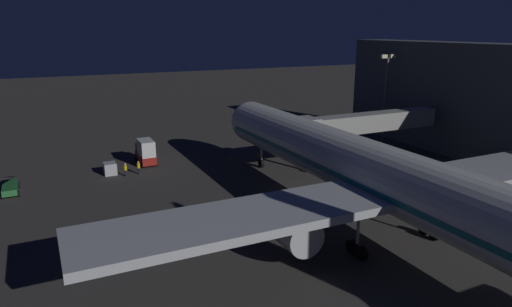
{
  "coord_description": "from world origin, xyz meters",
  "views": [
    {
      "loc": [
        27.29,
        41.61,
        18.77
      ],
      "look_at": [
        3.0,
        -8.38,
        3.5
      ],
      "focal_mm": 32.02,
      "sensor_mm": 36.0,
      "label": 1
    }
  ],
  "objects_px": {
    "apron_floodlight_mast": "(386,91)",
    "cargo_truck_aft": "(146,152)",
    "airliner_at_gate": "(390,181)",
    "jet_bridge": "(357,124)",
    "ground_crew_by_belt_loader": "(125,169)",
    "traffic_cone_nose_port": "(258,154)",
    "traffic_cone_nose_starboard": "(231,158)",
    "ground_crew_by_tug": "(139,167)",
    "baggage_container_mid_row": "(110,169)",
    "belt_loader": "(10,186)"
  },
  "relations": [
    {
      "from": "cargo_truck_aft",
      "to": "baggage_container_mid_row",
      "type": "relative_size",
      "value": 2.87
    },
    {
      "from": "cargo_truck_aft",
      "to": "ground_crew_by_belt_loader",
      "type": "bearing_deg",
      "value": 50.17
    },
    {
      "from": "jet_bridge",
      "to": "baggage_container_mid_row",
      "type": "distance_m",
      "value": 34.17
    },
    {
      "from": "jet_bridge",
      "to": "ground_crew_by_belt_loader",
      "type": "xyz_separation_m",
      "value": [
        30.38,
        -8.85,
        -4.96
      ]
    },
    {
      "from": "baggage_container_mid_row",
      "to": "ground_crew_by_tug",
      "type": "bearing_deg",
      "value": 155.43
    },
    {
      "from": "cargo_truck_aft",
      "to": "traffic_cone_nose_port",
      "type": "xyz_separation_m",
      "value": [
        -16.27,
        3.23,
        -1.55
      ]
    },
    {
      "from": "apron_floodlight_mast",
      "to": "baggage_container_mid_row",
      "type": "xyz_separation_m",
      "value": [
        44.96,
        -1.46,
        -7.91
      ]
    },
    {
      "from": "apron_floodlight_mast",
      "to": "cargo_truck_aft",
      "type": "distance_m",
      "value": 40.38
    },
    {
      "from": "ground_crew_by_belt_loader",
      "to": "ground_crew_by_tug",
      "type": "xyz_separation_m",
      "value": [
        -1.74,
        -0.13,
        0.01
      ]
    },
    {
      "from": "traffic_cone_nose_port",
      "to": "traffic_cone_nose_starboard",
      "type": "height_order",
      "value": "same"
    },
    {
      "from": "belt_loader",
      "to": "ground_crew_by_belt_loader",
      "type": "xyz_separation_m",
      "value": [
        -13.45,
        -0.61,
        0.13
      ]
    },
    {
      "from": "airliner_at_gate",
      "to": "traffic_cone_nose_starboard",
      "type": "height_order",
      "value": "airliner_at_gate"
    },
    {
      "from": "traffic_cone_nose_starboard",
      "to": "airliner_at_gate",
      "type": "bearing_deg",
      "value": 94.08
    },
    {
      "from": "ground_crew_by_belt_loader",
      "to": "baggage_container_mid_row",
      "type": "bearing_deg",
      "value": -44.96
    },
    {
      "from": "ground_crew_by_tug",
      "to": "jet_bridge",
      "type": "bearing_deg",
      "value": 162.59
    },
    {
      "from": "traffic_cone_nose_port",
      "to": "ground_crew_by_belt_loader",
      "type": "bearing_deg",
      "value": 3.41
    },
    {
      "from": "traffic_cone_nose_port",
      "to": "apron_floodlight_mast",
      "type": "bearing_deg",
      "value": 177.69
    },
    {
      "from": "baggage_container_mid_row",
      "to": "traffic_cone_nose_port",
      "type": "distance_m",
      "value": 21.68
    },
    {
      "from": "jet_bridge",
      "to": "apron_floodlight_mast",
      "type": "xyz_separation_m",
      "value": [
        -12.88,
        -9.1,
        2.77
      ]
    },
    {
      "from": "ground_crew_by_tug",
      "to": "belt_loader",
      "type": "bearing_deg",
      "value": 2.8
    },
    {
      "from": "airliner_at_gate",
      "to": "ground_crew_by_belt_loader",
      "type": "height_order",
      "value": "airliner_at_gate"
    },
    {
      "from": "traffic_cone_nose_port",
      "to": "ground_crew_by_tug",
      "type": "bearing_deg",
      "value": 3.32
    },
    {
      "from": "jet_bridge",
      "to": "traffic_cone_nose_port",
      "type": "height_order",
      "value": "jet_bridge"
    },
    {
      "from": "ground_crew_by_tug",
      "to": "traffic_cone_nose_starboard",
      "type": "distance_m",
      "value": 13.88
    },
    {
      "from": "traffic_cone_nose_port",
      "to": "cargo_truck_aft",
      "type": "bearing_deg",
      "value": -11.23
    },
    {
      "from": "jet_bridge",
      "to": "apron_floodlight_mast",
      "type": "bearing_deg",
      "value": -144.75
    },
    {
      "from": "belt_loader",
      "to": "ground_crew_by_belt_loader",
      "type": "height_order",
      "value": "belt_loader"
    },
    {
      "from": "jet_bridge",
      "to": "baggage_container_mid_row",
      "type": "height_order",
      "value": "jet_bridge"
    },
    {
      "from": "airliner_at_gate",
      "to": "cargo_truck_aft",
      "type": "bearing_deg",
      "value": -67.58
    },
    {
      "from": "baggage_container_mid_row",
      "to": "traffic_cone_nose_starboard",
      "type": "distance_m",
      "value": 17.28
    },
    {
      "from": "apron_floodlight_mast",
      "to": "ground_crew_by_tug",
      "type": "distance_m",
      "value": 42.23
    },
    {
      "from": "ground_crew_by_belt_loader",
      "to": "traffic_cone_nose_port",
      "type": "distance_m",
      "value": 20.0
    },
    {
      "from": "cargo_truck_aft",
      "to": "ground_crew_by_tug",
      "type": "distance_m",
      "value": 4.78
    },
    {
      "from": "traffic_cone_nose_starboard",
      "to": "belt_loader",
      "type": "bearing_deg",
      "value": 3.55
    },
    {
      "from": "apron_floodlight_mast",
      "to": "ground_crew_by_belt_loader",
      "type": "distance_m",
      "value": 43.94
    },
    {
      "from": "apron_floodlight_mast",
      "to": "traffic_cone_nose_starboard",
      "type": "relative_size",
      "value": 26.66
    },
    {
      "from": "airliner_at_gate",
      "to": "belt_loader",
      "type": "distance_m",
      "value": 42.94
    },
    {
      "from": "ground_crew_by_tug",
      "to": "apron_floodlight_mast",
      "type": "bearing_deg",
      "value": -179.84
    },
    {
      "from": "ground_crew_by_tug",
      "to": "traffic_cone_nose_port",
      "type": "distance_m",
      "value": 18.27
    },
    {
      "from": "airliner_at_gate",
      "to": "jet_bridge",
      "type": "distance_m",
      "value": 24.36
    },
    {
      "from": "ground_crew_by_belt_loader",
      "to": "traffic_cone_nose_starboard",
      "type": "height_order",
      "value": "ground_crew_by_belt_loader"
    },
    {
      "from": "airliner_at_gate",
      "to": "jet_bridge",
      "type": "height_order",
      "value": "airliner_at_gate"
    },
    {
      "from": "traffic_cone_nose_port",
      "to": "airliner_at_gate",
      "type": "bearing_deg",
      "value": 85.92
    },
    {
      "from": "apron_floodlight_mast",
      "to": "ground_crew_by_tug",
      "type": "relative_size",
      "value": 8.15
    },
    {
      "from": "apron_floodlight_mast",
      "to": "cargo_truck_aft",
      "type": "xyz_separation_m",
      "value": [
        39.57,
        -4.17,
        -6.88
      ]
    },
    {
      "from": "airliner_at_gate",
      "to": "baggage_container_mid_row",
      "type": "bearing_deg",
      "value": -58.2
    },
    {
      "from": "airliner_at_gate",
      "to": "traffic_cone_nose_port",
      "type": "bearing_deg",
      "value": -94.08
    },
    {
      "from": "ground_crew_by_belt_loader",
      "to": "traffic_cone_nose_starboard",
      "type": "relative_size",
      "value": 3.24
    },
    {
      "from": "traffic_cone_nose_port",
      "to": "traffic_cone_nose_starboard",
      "type": "bearing_deg",
      "value": 0.0
    },
    {
      "from": "jet_bridge",
      "to": "ground_crew_by_tug",
      "type": "bearing_deg",
      "value": -17.41
    }
  ]
}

